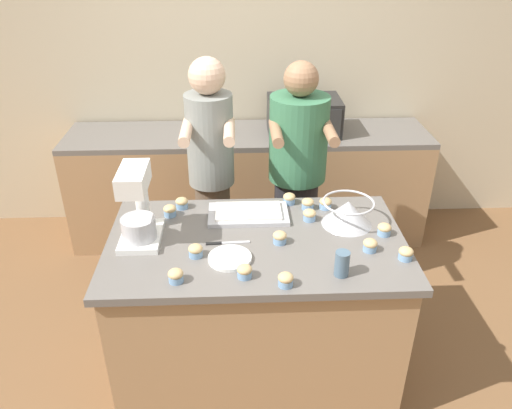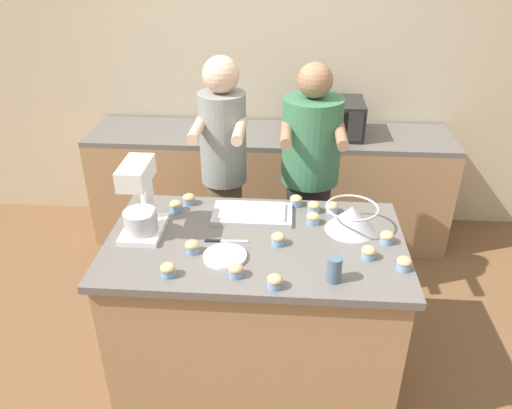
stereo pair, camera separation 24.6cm
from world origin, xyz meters
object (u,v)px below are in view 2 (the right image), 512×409
object	(u,v)px
person_right	(309,187)
stand_mixer	(141,203)
cupcake_6	(189,199)
cupcake_8	(192,247)
small_plate	(225,256)
cupcake_0	(176,206)
cupcake_10	(236,270)
mixing_bowl	(351,217)
person_left	(224,178)
knife	(223,241)
cupcake_9	(404,263)
baking_tray	(252,213)
microwave_oven	(327,118)
cupcake_5	(168,270)
cupcake_2	(369,252)
cupcake_11	(275,281)
drinking_glass	(334,269)
cupcake_12	(313,218)
cupcake_3	(314,207)
cupcake_7	(387,237)
cupcake_13	(296,200)
cupcake_4	(278,239)

from	to	relation	value
person_right	stand_mixer	size ratio (longest dim) A/B	4.13
cupcake_6	cupcake_8	xyz separation A→B (m)	(0.11, -0.48, 0.00)
small_plate	cupcake_0	distance (m)	0.54
small_plate	cupcake_10	bearing A→B (deg)	-63.94
mixing_bowl	person_left	bearing A→B (deg)	141.90
small_plate	cupcake_0	size ratio (longest dim) A/B	3.00
knife	cupcake_9	bearing A→B (deg)	-11.13
person_right	baking_tray	world-z (taller)	person_right
microwave_oven	cupcake_5	world-z (taller)	microwave_oven
cupcake_0	cupcake_2	xyz separation A→B (m)	(1.01, -0.38, 0.00)
cupcake_9	cupcake_11	world-z (taller)	same
drinking_glass	cupcake_12	world-z (taller)	drinking_glass
microwave_oven	cupcake_11	world-z (taller)	microwave_oven
person_left	small_plate	size ratio (longest dim) A/B	7.98
microwave_oven	cupcake_3	distance (m)	1.22
cupcake_7	cupcake_13	distance (m)	0.57
cupcake_0	cupcake_4	xyz separation A→B (m)	(0.58, -0.29, 0.00)
small_plate	cupcake_8	world-z (taller)	cupcake_8
cupcake_9	cupcake_12	size ratio (longest dim) A/B	1.00
mixing_bowl	person_right	bearing A→B (deg)	108.97
cupcake_0	cupcake_5	world-z (taller)	same
baking_tray	drinking_glass	bearing A→B (deg)	-53.17
knife	cupcake_4	size ratio (longest dim) A/B	3.18
mixing_bowl	cupcake_3	world-z (taller)	mixing_bowl
cupcake_7	microwave_oven	bearing A→B (deg)	98.78
cupcake_7	cupcake_11	size ratio (longest dim) A/B	1.00
person_right	microwave_oven	bearing A→B (deg)	80.13
cupcake_2	cupcake_3	bearing A→B (deg)	120.31
baking_tray	cupcake_7	xyz separation A→B (m)	(0.69, -0.22, 0.01)
cupcake_10	cupcake_12	distance (m)	0.60
microwave_oven	knife	world-z (taller)	microwave_oven
small_plate	cupcake_5	xyz separation A→B (m)	(-0.24, -0.16, 0.02)
cupcake_2	cupcake_4	bearing A→B (deg)	168.62
knife	microwave_oven	bearing A→B (deg)	69.19
mixing_bowl	knife	bearing A→B (deg)	-165.88
cupcake_8	cupcake_9	size ratio (longest dim) A/B	1.00
person_right	cupcake_0	world-z (taller)	person_right
cupcake_0	cupcake_3	size ratio (longest dim) A/B	1.00
cupcake_3	cupcake_11	bearing A→B (deg)	-105.49
drinking_glass	cupcake_12	bearing A→B (deg)	99.19
baking_tray	cupcake_4	bearing A→B (deg)	-60.96
cupcake_2	cupcake_0	bearing A→B (deg)	159.33
cupcake_3	cupcake_4	xyz separation A→B (m)	(-0.18, -0.34, 0.00)
cupcake_6	small_plate	bearing A→B (deg)	-62.16
cupcake_7	cupcake_9	size ratio (longest dim) A/B	1.00
microwave_oven	cupcake_13	size ratio (longest dim) A/B	7.80
mixing_bowl	knife	world-z (taller)	mixing_bowl
person_left	cupcake_5	bearing A→B (deg)	-96.65
cupcake_0	cupcake_5	bearing A→B (deg)	-81.30
small_plate	knife	xyz separation A→B (m)	(-0.03, 0.14, -0.01)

